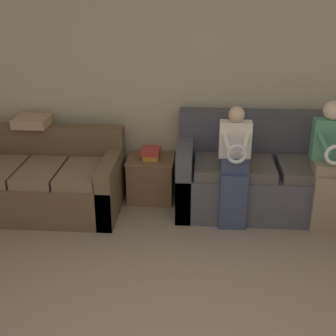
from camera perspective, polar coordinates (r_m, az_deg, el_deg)
The scene contains 8 objects.
wall_back at distance 5.26m, azimuth 3.78°, elevation 10.17°, with size 7.37×0.06×2.55m.
couch_main at distance 5.17m, azimuth 12.75°, elevation -1.15°, with size 2.07×0.85×1.03m.
couch_side at distance 5.26m, azimuth -14.67°, elevation -1.67°, with size 1.63×0.96×0.84m.
child_left_seated at distance 4.68m, azimuth 8.12°, elevation 0.61°, with size 0.32×0.37×1.22m.
child_right_seated at distance 4.82m, azimuth 18.99°, elevation 0.83°, with size 0.33×0.38×1.29m.
side_shelf at distance 5.33m, azimuth -2.09°, elevation -1.18°, with size 0.52×0.49×0.50m.
book_stack at distance 5.22m, azimuth -2.07°, elevation 1.82°, with size 0.20×0.27×0.10m.
throw_pillow at distance 5.43m, azimuth -16.20°, elevation 5.50°, with size 0.37×0.37×0.10m.
Camera 1 is at (0.04, -2.04, 2.37)m, focal length 50.00 mm.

